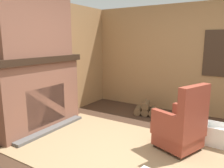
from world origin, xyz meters
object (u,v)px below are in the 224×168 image
(laundry_basket, at_px, (221,136))
(storage_case, at_px, (53,51))
(firewood_stack, at_px, (146,109))
(oil_lamp_vase, at_px, (0,53))
(armchair, at_px, (181,127))

(laundry_basket, distance_m, storage_case, 3.30)
(firewood_stack, xyz_separation_m, storage_case, (-1.40, -1.33, 1.31))
(firewood_stack, xyz_separation_m, oil_lamp_vase, (-1.40, -2.42, 1.31))
(oil_lamp_vase, bearing_deg, storage_case, 90.00)
(laundry_basket, bearing_deg, oil_lamp_vase, -151.09)
(armchair, distance_m, firewood_stack, 1.69)
(oil_lamp_vase, bearing_deg, laundry_basket, 28.91)
(firewood_stack, xyz_separation_m, laundry_basket, (1.60, -0.77, 0.05))
(firewood_stack, bearing_deg, storage_case, -136.36)
(armchair, xyz_separation_m, oil_lamp_vase, (-2.49, -1.16, 1.05))
(laundry_basket, height_order, storage_case, storage_case)
(laundry_basket, xyz_separation_m, oil_lamp_vase, (-2.99, -1.65, 1.26))
(laundry_basket, xyz_separation_m, storage_case, (-2.99, -0.57, 1.26))
(firewood_stack, relative_size, storage_case, 2.09)
(armchair, relative_size, laundry_basket, 2.11)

